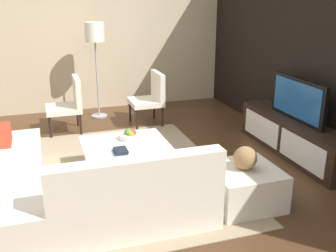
{
  "coord_description": "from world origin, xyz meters",
  "views": [
    {
      "loc": [
        4.27,
        -0.8,
        2.13
      ],
      "look_at": [
        -0.12,
        0.64,
        0.56
      ],
      "focal_mm": 42.41,
      "sensor_mm": 36.0,
      "label": 1
    }
  ],
  "objects_px": {
    "fruit_bowl": "(131,135)",
    "television": "(298,99)",
    "accent_chair_near": "(69,102)",
    "floor_lamp": "(95,38)",
    "decorative_ball": "(245,158)",
    "accent_chair_far": "(151,95)",
    "coffee_table": "(127,159)",
    "sectional_couch": "(48,187)",
    "ottoman": "(243,186)",
    "book_stack": "(121,151)",
    "media_console": "(294,137)"
  },
  "relations": [
    {
      "from": "fruit_bowl",
      "to": "television",
      "type": "bearing_deg",
      "value": 82.74
    },
    {
      "from": "accent_chair_near",
      "to": "floor_lamp",
      "type": "height_order",
      "value": "floor_lamp"
    },
    {
      "from": "decorative_ball",
      "to": "fruit_bowl",
      "type": "bearing_deg",
      "value": -144.25
    },
    {
      "from": "fruit_bowl",
      "to": "accent_chair_far",
      "type": "distance_m",
      "value": 1.79
    },
    {
      "from": "coffee_table",
      "to": "accent_chair_far",
      "type": "xyz_separation_m",
      "value": [
        -1.81,
        0.83,
        0.29
      ]
    },
    {
      "from": "sectional_couch",
      "to": "ottoman",
      "type": "relative_size",
      "value": 3.45
    },
    {
      "from": "decorative_ball",
      "to": "book_stack",
      "type": "xyz_separation_m",
      "value": [
        -0.85,
        -1.12,
        -0.12
      ]
    },
    {
      "from": "sectional_couch",
      "to": "fruit_bowl",
      "type": "distance_m",
      "value": 1.32
    },
    {
      "from": "media_console",
      "to": "sectional_couch",
      "type": "relative_size",
      "value": 0.86
    },
    {
      "from": "ottoman",
      "to": "media_console",
      "type": "bearing_deg",
      "value": 127.17
    },
    {
      "from": "accent_chair_far",
      "to": "coffee_table",
      "type": "bearing_deg",
      "value": -16.6
    },
    {
      "from": "book_stack",
      "to": "accent_chair_near",
      "type": "bearing_deg",
      "value": -169.36
    },
    {
      "from": "media_console",
      "to": "ottoman",
      "type": "distance_m",
      "value": 1.62
    },
    {
      "from": "television",
      "to": "book_stack",
      "type": "distance_m",
      "value": 2.44
    },
    {
      "from": "ottoman",
      "to": "accent_chair_near",
      "type": "bearing_deg",
      "value": -152.66
    },
    {
      "from": "accent_chair_near",
      "to": "fruit_bowl",
      "type": "distance_m",
      "value": 1.76
    },
    {
      "from": "book_stack",
      "to": "fruit_bowl",
      "type": "bearing_deg",
      "value": 152.41
    },
    {
      "from": "sectional_couch",
      "to": "floor_lamp",
      "type": "relative_size",
      "value": 1.47
    },
    {
      "from": "media_console",
      "to": "coffee_table",
      "type": "xyz_separation_m",
      "value": [
        -0.1,
        -2.3,
        -0.05
      ]
    },
    {
      "from": "floor_lamp",
      "to": "fruit_bowl",
      "type": "bearing_deg",
      "value": 1.37
    },
    {
      "from": "sectional_couch",
      "to": "accent_chair_near",
      "type": "bearing_deg",
      "value": 169.83
    },
    {
      "from": "accent_chair_far",
      "to": "television",
      "type": "bearing_deg",
      "value": 45.53
    },
    {
      "from": "sectional_couch",
      "to": "book_stack",
      "type": "xyz_separation_m",
      "value": [
        -0.39,
        0.83,
        0.13
      ]
    },
    {
      "from": "coffee_table",
      "to": "fruit_bowl",
      "type": "distance_m",
      "value": 0.31
    },
    {
      "from": "accent_chair_near",
      "to": "floor_lamp",
      "type": "xyz_separation_m",
      "value": [
        -0.64,
        0.54,
        0.9
      ]
    },
    {
      "from": "sectional_couch",
      "to": "accent_chair_far",
      "type": "height_order",
      "value": "accent_chair_far"
    },
    {
      "from": "accent_chair_far",
      "to": "decorative_ball",
      "type": "bearing_deg",
      "value": 11.46
    },
    {
      "from": "coffee_table",
      "to": "ottoman",
      "type": "distance_m",
      "value": 1.47
    },
    {
      "from": "ottoman",
      "to": "book_stack",
      "type": "xyz_separation_m",
      "value": [
        -0.85,
        -1.12,
        0.2
      ]
    },
    {
      "from": "sectional_couch",
      "to": "accent_chair_near",
      "type": "distance_m",
      "value": 2.5
    },
    {
      "from": "coffee_table",
      "to": "television",
      "type": "bearing_deg",
      "value": 87.51
    },
    {
      "from": "sectional_couch",
      "to": "decorative_ball",
      "type": "distance_m",
      "value": 2.01
    },
    {
      "from": "coffee_table",
      "to": "accent_chair_near",
      "type": "distance_m",
      "value": 1.92
    },
    {
      "from": "television",
      "to": "sectional_couch",
      "type": "distance_m",
      "value": 3.32
    },
    {
      "from": "ottoman",
      "to": "accent_chair_far",
      "type": "relative_size",
      "value": 0.8
    },
    {
      "from": "coffee_table",
      "to": "accent_chair_near",
      "type": "xyz_separation_m",
      "value": [
        -1.83,
        -0.5,
        0.29
      ]
    },
    {
      "from": "media_console",
      "to": "decorative_ball",
      "type": "bearing_deg",
      "value": -52.83
    },
    {
      "from": "media_console",
      "to": "accent_chair_far",
      "type": "relative_size",
      "value": 2.39
    },
    {
      "from": "media_console",
      "to": "decorative_ball",
      "type": "distance_m",
      "value": 1.64
    },
    {
      "from": "media_console",
      "to": "sectional_couch",
      "type": "bearing_deg",
      "value": -80.96
    },
    {
      "from": "sectional_couch",
      "to": "decorative_ball",
      "type": "xyz_separation_m",
      "value": [
        0.46,
        1.94,
        0.24
      ]
    },
    {
      "from": "media_console",
      "to": "floor_lamp",
      "type": "relative_size",
      "value": 1.26
    },
    {
      "from": "sectional_couch",
      "to": "coffee_table",
      "type": "bearing_deg",
      "value": 123.17
    },
    {
      "from": "media_console",
      "to": "accent_chair_far",
      "type": "distance_m",
      "value": 2.42
    },
    {
      "from": "floor_lamp",
      "to": "decorative_ball",
      "type": "relative_size",
      "value": 6.8
    },
    {
      "from": "coffee_table",
      "to": "accent_chair_near",
      "type": "height_order",
      "value": "accent_chair_near"
    },
    {
      "from": "fruit_bowl",
      "to": "decorative_ball",
      "type": "bearing_deg",
      "value": 35.75
    },
    {
      "from": "fruit_bowl",
      "to": "accent_chair_far",
      "type": "height_order",
      "value": "accent_chair_far"
    },
    {
      "from": "floor_lamp",
      "to": "book_stack",
      "type": "distance_m",
      "value": 2.88
    },
    {
      "from": "television",
      "to": "accent_chair_far",
      "type": "bearing_deg",
      "value": -142.41
    }
  ]
}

